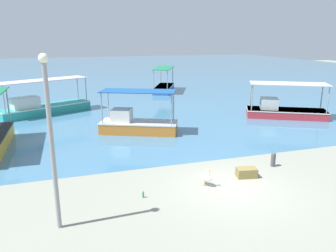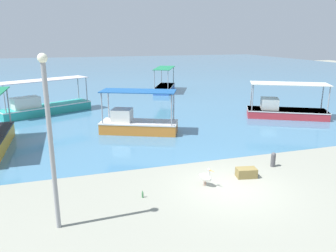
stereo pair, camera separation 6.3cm
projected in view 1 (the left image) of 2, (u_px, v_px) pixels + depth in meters
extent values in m
plane|color=gray|center=(232.00, 188.00, 12.95)|extent=(120.00, 120.00, 0.00)
cube|color=teal|center=(101.00, 71.00, 57.15)|extent=(110.00, 90.00, 0.00)
cube|color=#BD3038|center=(286.00, 113.00, 24.36)|extent=(5.89, 4.32, 0.60)
cube|color=silver|center=(286.00, 110.00, 24.29)|extent=(5.94, 4.37, 0.08)
cylinder|color=#99999E|center=(322.00, 96.00, 24.37)|extent=(0.08, 0.08, 1.89)
cylinder|color=#99999E|center=(328.00, 100.00, 22.79)|extent=(0.08, 0.08, 1.89)
cylinder|color=#99999E|center=(251.00, 94.00, 25.27)|extent=(0.08, 0.08, 1.89)
cylinder|color=#99999E|center=(252.00, 98.00, 23.69)|extent=(0.08, 0.08, 1.89)
cube|color=beige|center=(289.00, 84.00, 23.78)|extent=(5.76, 4.31, 0.05)
cube|color=silver|center=(269.00, 103.00, 24.39)|extent=(1.70, 1.74, 0.82)
cube|color=teal|center=(46.00, 109.00, 25.49)|extent=(6.88, 4.52, 0.67)
cube|color=silver|center=(46.00, 106.00, 25.41)|extent=(6.93, 4.57, 0.08)
cylinder|color=#99999E|center=(78.00, 88.00, 27.76)|extent=(0.08, 0.08, 1.93)
cylinder|color=#99999E|center=(86.00, 89.00, 26.79)|extent=(0.08, 0.08, 1.93)
cylinder|color=#99999E|center=(4.00, 99.00, 22.53)|extent=(0.08, 0.08, 1.93)
cube|color=silver|center=(43.00, 80.00, 24.89)|extent=(6.75, 4.52, 0.05)
cube|color=silver|center=(25.00, 103.00, 24.26)|extent=(2.22, 1.87, 0.81)
cube|color=#3666BD|center=(164.00, 89.00, 35.95)|extent=(3.73, 5.55, 0.60)
cube|color=silver|center=(164.00, 86.00, 35.88)|extent=(3.78, 5.61, 0.08)
cylinder|color=#99999E|center=(167.00, 80.00, 33.20)|extent=(0.08, 0.08, 1.93)
cylinder|color=#99999E|center=(154.00, 80.00, 33.38)|extent=(0.08, 0.08, 1.93)
cylinder|color=#99999E|center=(173.00, 75.00, 37.85)|extent=(0.08, 0.08, 1.93)
cylinder|color=#99999E|center=(161.00, 75.00, 38.02)|extent=(0.08, 0.08, 1.93)
cube|color=#1C774B|center=(164.00, 68.00, 35.35)|extent=(3.74, 5.41, 0.05)
cylinder|color=#99999E|center=(8.00, 106.00, 19.33)|extent=(0.08, 0.08, 2.10)
cube|color=orange|center=(139.00, 127.00, 20.41)|extent=(4.96, 3.35, 0.71)
cube|color=silver|center=(139.00, 122.00, 20.33)|extent=(5.01, 3.40, 0.08)
cylinder|color=#99999E|center=(173.00, 105.00, 20.52)|extent=(0.08, 0.08, 1.88)
cylinder|color=#99999E|center=(171.00, 110.00, 19.20)|extent=(0.08, 0.08, 1.88)
cylinder|color=#99999E|center=(108.00, 104.00, 20.94)|extent=(0.08, 0.08, 1.88)
cylinder|color=#99999E|center=(102.00, 108.00, 19.62)|extent=(0.08, 0.08, 1.88)
cube|color=#1B5091|center=(138.00, 91.00, 19.82)|extent=(4.82, 3.36, 0.05)
cube|color=silver|center=(122.00, 115.00, 20.32)|extent=(1.54, 1.51, 0.78)
cylinder|color=#E0997A|center=(206.00, 182.00, 13.21)|extent=(0.03, 0.03, 0.22)
cylinder|color=#E0997A|center=(204.00, 183.00, 13.15)|extent=(0.03, 0.03, 0.22)
ellipsoid|color=white|center=(206.00, 177.00, 13.10)|extent=(0.49, 0.63, 0.32)
ellipsoid|color=white|center=(201.00, 175.00, 13.27)|extent=(0.18, 0.20, 0.10)
cylinder|color=white|center=(209.00, 173.00, 12.93)|extent=(0.07, 0.07, 0.26)
sphere|color=white|center=(209.00, 169.00, 12.88)|extent=(0.11, 0.11, 0.11)
cone|color=#E5933F|center=(212.00, 171.00, 12.77)|extent=(0.18, 0.30, 0.06)
cylinder|color=gray|center=(52.00, 150.00, 9.63)|extent=(0.14, 0.14, 5.11)
sphere|color=#EAEACC|center=(43.00, 58.00, 8.93)|extent=(0.28, 0.28, 0.28)
cylinder|color=#47474C|center=(273.00, 161.00, 15.09)|extent=(0.21, 0.21, 0.54)
sphere|color=#4C4C51|center=(274.00, 155.00, 15.01)|extent=(0.22, 0.22, 0.22)
cube|color=olive|center=(247.00, 173.00, 13.95)|extent=(0.92, 0.64, 0.40)
cylinder|color=#3F7F4C|center=(143.00, 195.00, 12.18)|extent=(0.07, 0.07, 0.20)
cylinder|color=#3F7F4C|center=(143.00, 192.00, 12.14)|extent=(0.03, 0.03, 0.07)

